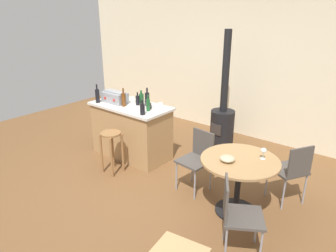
# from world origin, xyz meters

# --- Properties ---
(ground_plane) EXTENTS (8.80, 8.80, 0.00)m
(ground_plane) POSITION_xyz_m (0.00, 0.00, 0.00)
(ground_plane) COLOR brown
(back_wall) EXTENTS (8.00, 0.10, 2.70)m
(back_wall) POSITION_xyz_m (0.00, 2.67, 1.35)
(back_wall) COLOR beige
(back_wall) RESTS_ON ground_plane
(kitchen_island) EXTENTS (1.39, 0.70, 0.92)m
(kitchen_island) POSITION_xyz_m (-0.83, 0.53, 0.46)
(kitchen_island) COLOR #A37A4C
(kitchen_island) RESTS_ON ground_plane
(wooden_stool) EXTENTS (0.31, 0.31, 0.67)m
(wooden_stool) POSITION_xyz_m (-0.64, -0.09, 0.47)
(wooden_stool) COLOR olive
(wooden_stool) RESTS_ON ground_plane
(dining_table) EXTENTS (0.95, 0.95, 0.74)m
(dining_table) POSITION_xyz_m (1.36, 0.19, 0.56)
(dining_table) COLOR black
(dining_table) RESTS_ON ground_plane
(folding_chair_near) EXTENTS (0.55, 0.55, 0.85)m
(folding_chair_near) POSITION_xyz_m (1.67, -0.46, 0.50)
(folding_chair_near) COLOR #47423D
(folding_chair_near) RESTS_ON ground_plane
(folding_chair_far) EXTENTS (0.55, 0.55, 0.85)m
(folding_chair_far) POSITION_xyz_m (1.80, 0.80, 0.50)
(folding_chair_far) COLOR #47423D
(folding_chair_far) RESTS_ON ground_plane
(folding_chair_left) EXTENTS (0.44, 0.44, 0.85)m
(folding_chair_left) POSITION_xyz_m (0.65, 0.34, 0.50)
(folding_chair_left) COLOR #47423D
(folding_chair_left) RESTS_ON ground_plane
(wood_stove) EXTENTS (0.44, 0.45, 2.11)m
(wood_stove) POSITION_xyz_m (0.15, 1.92, 0.51)
(wood_stove) COLOR black
(wood_stove) RESTS_ON ground_plane
(toolbox) EXTENTS (0.44, 0.25, 0.20)m
(toolbox) POSITION_xyz_m (-1.14, 0.47, 1.01)
(toolbox) COLOR gray
(toolbox) RESTS_ON kitchen_island
(bottle_0) EXTENTS (0.06, 0.06, 0.22)m
(bottle_0) POSITION_xyz_m (-0.74, 0.61, 1.00)
(bottle_0) COLOR black
(bottle_0) RESTS_ON kitchen_island
(bottle_1) EXTENTS (0.07, 0.07, 0.24)m
(bottle_1) POSITION_xyz_m (-0.33, 0.29, 1.01)
(bottle_1) COLOR black
(bottle_1) RESTS_ON kitchen_island
(bottle_2) EXTENTS (0.08, 0.08, 0.30)m
(bottle_2) POSITION_xyz_m (-0.59, 0.68, 1.04)
(bottle_2) COLOR black
(bottle_2) RESTS_ON kitchen_island
(bottle_3) EXTENTS (0.07, 0.07, 0.30)m
(bottle_3) POSITION_xyz_m (-0.87, 0.42, 1.04)
(bottle_3) COLOR #603314
(bottle_3) RESTS_ON kitchen_island
(bottle_4) EXTENTS (0.08, 0.08, 0.22)m
(bottle_4) POSITION_xyz_m (-0.77, 0.73, 1.00)
(bottle_4) COLOR #194C23
(bottle_4) RESTS_ON kitchen_island
(bottle_5) EXTENTS (0.07, 0.07, 0.32)m
(bottle_5) POSITION_xyz_m (-1.37, 0.29, 1.04)
(bottle_5) COLOR black
(bottle_5) RESTS_ON kitchen_island
(bottle_6) EXTENTS (0.06, 0.06, 0.26)m
(bottle_6) POSITION_xyz_m (-0.39, 0.49, 1.02)
(bottle_6) COLOR #194C23
(bottle_6) RESTS_ON kitchen_island
(cup_0) EXTENTS (0.11, 0.07, 0.10)m
(cup_0) POSITION_xyz_m (-0.90, 0.67, 0.97)
(cup_0) COLOR white
(cup_0) RESTS_ON kitchen_island
(cup_1) EXTENTS (0.11, 0.07, 0.09)m
(cup_1) POSITION_xyz_m (-0.32, 0.70, 0.96)
(cup_1) COLOR white
(cup_1) RESTS_ON kitchen_island
(cup_2) EXTENTS (0.12, 0.08, 0.09)m
(cup_2) POSITION_xyz_m (-0.46, 0.58, 0.96)
(cup_2) COLOR #383838
(cup_2) RESTS_ON kitchen_island
(wine_glass) EXTENTS (0.07, 0.07, 0.14)m
(wine_glass) POSITION_xyz_m (1.56, 0.38, 0.84)
(wine_glass) COLOR silver
(wine_glass) RESTS_ON dining_table
(serving_bowl) EXTENTS (0.18, 0.18, 0.07)m
(serving_bowl) POSITION_xyz_m (1.26, 0.06, 0.77)
(serving_bowl) COLOR tan
(serving_bowl) RESTS_ON dining_table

